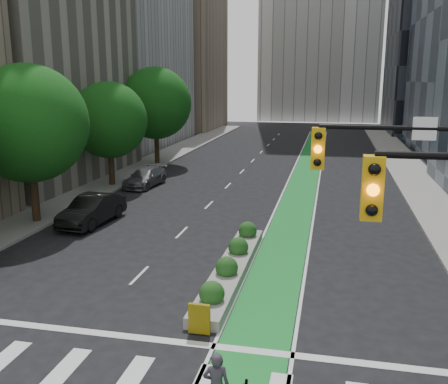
% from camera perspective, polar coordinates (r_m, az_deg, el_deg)
% --- Properties ---
extents(ground, '(160.00, 160.00, 0.00)m').
position_cam_1_polar(ground, '(15.39, -9.21, -18.51)').
color(ground, black).
rests_on(ground, ground).
extents(sidewalk_left, '(3.60, 90.00, 0.15)m').
position_cam_1_polar(sidewalk_left, '(41.55, -11.92, 1.66)').
color(sidewalk_left, gray).
rests_on(sidewalk_left, ground).
extents(sidewalk_right, '(3.60, 90.00, 0.15)m').
position_cam_1_polar(sidewalk_right, '(38.59, 22.05, 0.13)').
color(sidewalk_right, gray).
rests_on(sidewalk_right, ground).
extents(bike_lane_paint, '(2.20, 70.00, 0.01)m').
position_cam_1_polar(bike_lane_paint, '(42.95, 9.31, 2.04)').
color(bike_lane_paint, '#18842E').
rests_on(bike_lane_paint, ground).
extents(building_tan_far, '(14.00, 16.00, 26.00)m').
position_cam_1_polar(building_tan_far, '(82.22, -5.76, 16.35)').
color(building_tan_far, tan).
rests_on(building_tan_far, ground).
extents(building_dark_end, '(14.00, 18.00, 28.00)m').
position_cam_1_polar(building_dark_end, '(81.77, 23.72, 16.09)').
color(building_dark_end, black).
rests_on(building_dark_end, ground).
extents(tree_mid, '(6.40, 6.40, 8.78)m').
position_cam_1_polar(tree_mid, '(29.09, -21.44, 7.28)').
color(tree_mid, black).
rests_on(tree_mid, ground).
extents(tree_midfar, '(5.60, 5.60, 7.76)m').
position_cam_1_polar(tree_midfar, '(37.85, -13.00, 7.99)').
color(tree_midfar, black).
rests_on(tree_midfar, ground).
extents(tree_far, '(6.60, 6.60, 9.00)m').
position_cam_1_polar(tree_far, '(47.03, -7.84, 10.01)').
color(tree_far, black).
rests_on(tree_far, ground).
extents(median_planter, '(1.20, 10.26, 1.10)m').
position_cam_1_polar(median_planter, '(21.00, 0.90, -8.33)').
color(median_planter, gray).
rests_on(median_planter, ground).
extents(parked_car_left_mid, '(2.12, 5.05, 1.62)m').
position_cam_1_polar(parked_car_left_mid, '(28.72, -14.84, -1.98)').
color(parked_car_left_mid, black).
rests_on(parked_car_left_mid, ground).
extents(parked_car_left_far, '(2.35, 4.83, 1.35)m').
position_cam_1_polar(parked_car_left_far, '(37.97, -9.02, 1.66)').
color(parked_car_left_far, '#5C5E61').
rests_on(parked_car_left_far, ground).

